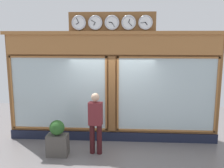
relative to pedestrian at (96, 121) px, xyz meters
The scene contains 4 objects.
shop_facade 1.34m from the pedestrian, 110.47° to the right, with size 6.46×0.42×3.84m.
pedestrian is the anchor object (origin of this frame).
planter_box 1.20m from the pedestrian, 10.33° to the left, with size 0.56×0.36×0.58m, color #4C4742.
planter_shrub 1.03m from the pedestrian, 10.33° to the left, with size 0.40×0.40×0.40m, color #285623.
Camera 1 is at (-0.47, 7.45, 3.14)m, focal length 41.17 mm.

